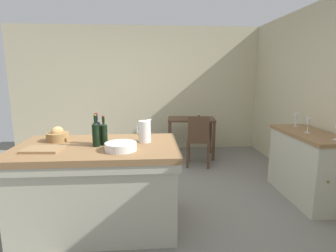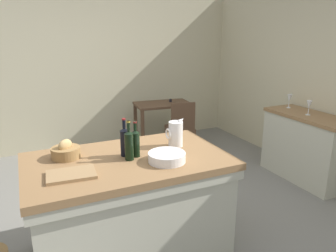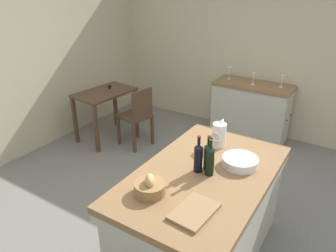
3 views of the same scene
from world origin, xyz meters
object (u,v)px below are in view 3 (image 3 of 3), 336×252
Objects in this scene: island_table at (202,212)px; pitcher at (219,135)px; side_cabinet at (251,111)px; wine_bottle_amber at (198,157)px; wine_bottle_dark at (208,156)px; wine_bottle_green at (210,160)px; writing_desk at (105,99)px; wooden_chair at (137,115)px; wash_bowl at (240,162)px; wine_glass_far_left at (282,79)px; wine_glass_left at (254,76)px; cutting_board at (194,211)px; wine_glass_middle at (230,71)px; bread_basket at (150,187)px.

island_table is 0.73m from pitcher.
wine_bottle_amber is at bearing -171.14° from side_cabinet.
wine_bottle_dark is 0.09m from wine_bottle_green.
wine_bottle_amber is at bearing -120.72° from writing_desk.
wooden_chair is at bearing -85.98° from writing_desk.
island_table is at bearing -128.26° from wooden_chair.
wine_bottle_amber is 0.10m from wine_bottle_green.
wine_bottle_amber is (-0.27, 0.26, 0.09)m from wash_bowl.
wine_bottle_green is 2.65m from wine_glass_far_left.
wash_bowl is at bearing -126.67° from pitcher.
wooden_chair is 3.01× the size of wash_bowl.
wine_glass_left reaches higher than wine_glass_far_left.
wine_glass_left is (3.03, 0.63, 0.11)m from cutting_board.
wooden_chair is at bearing 60.18° from wash_bowl.
side_cabinet is 2.62m from wine_bottle_dark.
side_cabinet is 1.77m from wooden_chair.
wine_glass_middle is at bearing 18.81° from wine_bottle_dark.
wine_bottle_amber is 1.81× the size of wine_glass_far_left.
wine_bottle_dark is 0.09m from wine_bottle_amber.
wine_glass_middle is (3.09, 0.66, 0.06)m from bread_basket.
cutting_board is at bearing -92.65° from bread_basket.
bread_basket is at bearing 158.61° from wine_bottle_dark.
side_cabinet is at bearing -47.90° from wooden_chair.
wine_bottle_green reaches higher than wash_bowl.
cutting_board is 1.92× the size of wine_glass_far_left.
wine_glass_middle is (0.04, 0.41, 0.57)m from side_cabinet.
wine_bottle_dark is (-0.42, -0.09, 0.00)m from pitcher.
wine_bottle_dark reaches higher than wine_glass_middle.
wine_glass_middle is (2.14, 0.78, 0.00)m from pitcher.
wash_bowl reaches higher than island_table.
wine_bottle_dark is (-2.52, -0.46, 0.57)m from side_cabinet.
wine_bottle_dark reaches higher than bread_basket.
wine_glass_left reaches higher than island_table.
wine_glass_middle reaches higher than writing_desk.
side_cabinet is at bearing 9.92° from pitcher.
bread_basket is at bearing 160.82° from wine_bottle_amber.
island_table is at bearing 142.31° from wash_bowl.
wash_bowl is 0.84m from bread_basket.
wash_bowl is at bearing -163.62° from wine_glass_left.
cutting_board is at bearing -154.92° from wine_bottle_amber.
cutting_board is at bearing -161.47° from wine_glass_middle.
wine_bottle_amber is at bearing 93.61° from wine_bottle_green.
bread_basket is (-0.46, 0.22, 0.47)m from island_table.
pitcher reaches higher than writing_desk.
wine_glass_left is at bearing 10.36° from island_table.
wine_glass_far_left reaches higher than bread_basket.
side_cabinet is 6.52× the size of wine_glass_far_left.
island_table is 0.56m from wash_bowl.
wine_glass_left is at bearing 9.06° from wine_bottle_amber.
island_table is at bearing 18.86° from cutting_board.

